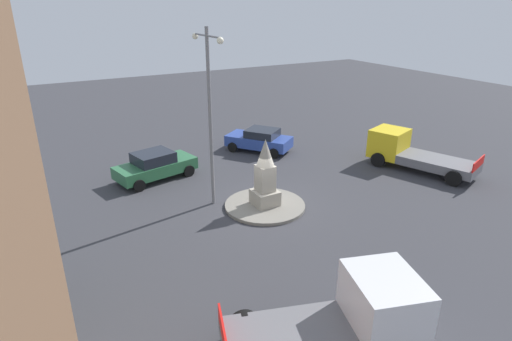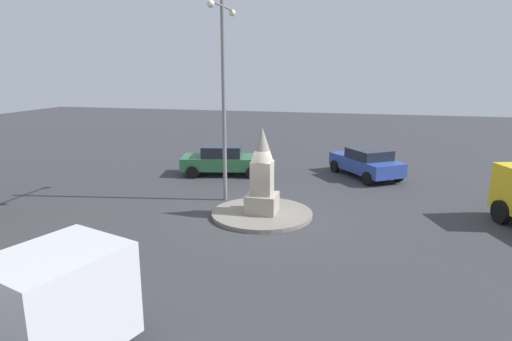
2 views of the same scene
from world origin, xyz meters
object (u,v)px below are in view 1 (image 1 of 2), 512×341
at_px(car_blue_waiting, 260,140).
at_px(monument, 265,176).
at_px(streetlamp, 210,104).
at_px(truck_white_parked_right, 352,319).
at_px(car_green_passing, 155,165).
at_px(truck_yellow_far_side, 409,152).

bearing_deg(car_blue_waiting, monument, -28.11).
distance_m(streetlamp, truck_white_parked_right, 11.01).
height_order(car_green_passing, car_blue_waiting, car_green_passing).
relative_size(streetlamp, truck_yellow_far_side, 1.30).
bearing_deg(truck_white_parked_right, monument, 164.34).
distance_m(car_green_passing, truck_white_parked_right, 14.66).
height_order(car_blue_waiting, truck_white_parked_right, truck_white_parked_right).
distance_m(monument, streetlamp, 4.13).
bearing_deg(truck_white_parked_right, car_green_passing, -176.15).
relative_size(car_green_passing, car_blue_waiting, 1.05).
relative_size(monument, car_green_passing, 0.70).
bearing_deg(streetlamp, car_blue_waiting, 133.99).
bearing_deg(streetlamp, monument, 51.31).
height_order(monument, car_green_passing, monument).
bearing_deg(car_green_passing, car_blue_waiting, 99.68).
bearing_deg(truck_yellow_far_side, truck_white_parked_right, -53.60).
height_order(monument, truck_white_parked_right, monument).
height_order(monument, streetlamp, streetlamp).
bearing_deg(truck_white_parked_right, streetlamp, 177.17).
distance_m(monument, truck_yellow_far_side, 9.89).
bearing_deg(truck_yellow_far_side, car_green_passing, -112.61).
distance_m(truck_white_parked_right, truck_yellow_far_side, 15.31).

